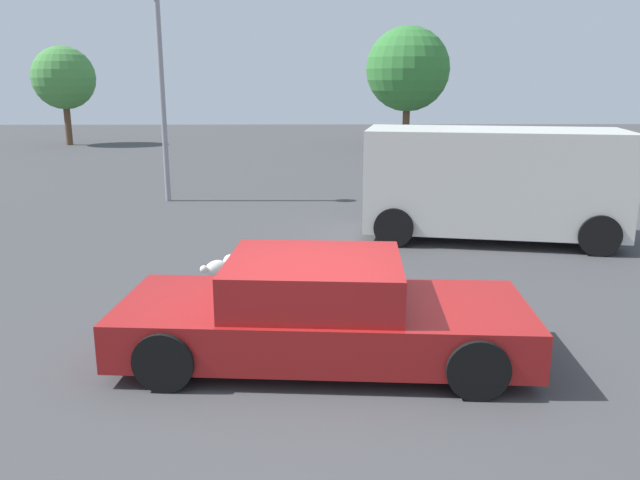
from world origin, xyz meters
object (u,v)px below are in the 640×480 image
(sedan_foreground, at_px, (321,313))
(dog, at_px, (220,267))
(light_post_near, at_px, (160,52))
(van_white, at_px, (492,181))

(sedan_foreground, height_order, dog, sedan_foreground)
(light_post_near, bearing_deg, van_white, -30.37)
(dog, bearing_deg, van_white, -12.12)
(sedan_foreground, bearing_deg, van_white, 62.37)
(van_white, xyz_separation_m, light_post_near, (-7.34, 4.30, 2.61))
(van_white, bearing_deg, sedan_foreground, 69.19)
(sedan_foreground, bearing_deg, dog, 122.85)
(dog, height_order, light_post_near, light_post_near)
(sedan_foreground, relative_size, light_post_near, 0.86)
(light_post_near, bearing_deg, dog, -71.90)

